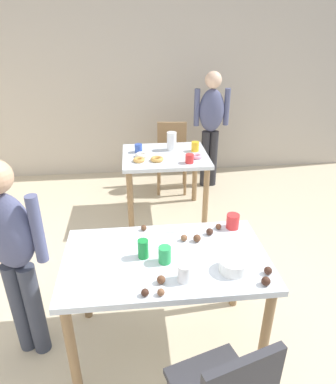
% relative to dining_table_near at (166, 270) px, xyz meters
% --- Properties ---
extents(ground_plane, '(6.40, 6.40, 0.00)m').
position_rel_dining_table_near_xyz_m(ground_plane, '(0.08, -0.05, -0.65)').
color(ground_plane, beige).
extents(wall_back, '(6.40, 0.10, 2.60)m').
position_rel_dining_table_near_xyz_m(wall_back, '(0.08, 3.15, 0.65)').
color(wall_back, '#BCB2A3').
rests_on(wall_back, ground_plane).
extents(dining_table_near, '(1.27, 0.74, 0.75)m').
position_rel_dining_table_near_xyz_m(dining_table_near, '(0.00, 0.00, 0.00)').
color(dining_table_near, silver).
rests_on(dining_table_near, ground_plane).
extents(dining_table_far, '(0.91, 0.77, 0.75)m').
position_rel_dining_table_near_xyz_m(dining_table_far, '(0.17, 1.78, -0.02)').
color(dining_table_far, silver).
rests_on(dining_table_far, ground_plane).
extents(chair_far_table, '(0.44, 0.44, 0.87)m').
position_rel_dining_table_near_xyz_m(chair_far_table, '(0.33, 2.52, -0.15)').
color(chair_far_table, olive).
rests_on(chair_far_table, ground_plane).
extents(person_girl_near, '(0.45, 0.28, 1.41)m').
position_rel_dining_table_near_xyz_m(person_girl_near, '(-0.91, 0.06, 0.19)').
color(person_girl_near, '#383D4C').
rests_on(person_girl_near, ground_plane).
extents(person_adult_far, '(0.45, 0.21, 1.50)m').
position_rel_dining_table_near_xyz_m(person_adult_far, '(0.84, 2.54, 0.25)').
color(person_adult_far, '#28282D').
rests_on(person_adult_far, ground_plane).
extents(mixing_bowl, '(0.17, 0.17, 0.07)m').
position_rel_dining_table_near_xyz_m(mixing_bowl, '(0.38, -0.17, 0.14)').
color(mixing_bowl, white).
rests_on(mixing_bowl, dining_table_near).
extents(soda_can, '(0.07, 0.07, 0.12)m').
position_rel_dining_table_near_xyz_m(soda_can, '(-0.14, 0.02, 0.16)').
color(soda_can, '#198438').
rests_on(soda_can, dining_table_near).
extents(fork_near, '(0.17, 0.02, 0.01)m').
position_rel_dining_table_near_xyz_m(fork_near, '(0.09, 0.27, 0.10)').
color(fork_near, silver).
rests_on(fork_near, dining_table_near).
extents(cup_near_0, '(0.08, 0.08, 0.11)m').
position_rel_dining_table_near_xyz_m(cup_near_0, '(-0.01, -0.05, 0.15)').
color(cup_near_0, green).
rests_on(cup_near_0, dining_table_near).
extents(cup_near_1, '(0.09, 0.09, 0.10)m').
position_rel_dining_table_near_xyz_m(cup_near_1, '(0.50, 0.28, 0.15)').
color(cup_near_1, red).
rests_on(cup_near_1, dining_table_near).
extents(cup_near_2, '(0.08, 0.08, 0.11)m').
position_rel_dining_table_near_xyz_m(cup_near_2, '(0.08, -0.22, 0.15)').
color(cup_near_2, white).
rests_on(cup_near_2, dining_table_near).
extents(cake_ball_0, '(0.05, 0.05, 0.05)m').
position_rel_dining_table_near_xyz_m(cake_ball_0, '(0.22, 0.14, 0.13)').
color(cake_ball_0, brown).
rests_on(cake_ball_0, dining_table_near).
extents(cake_ball_1, '(0.05, 0.05, 0.05)m').
position_rel_dining_table_near_xyz_m(cake_ball_1, '(0.57, -0.22, 0.12)').
color(cake_ball_1, '#3D2319').
rests_on(cake_ball_1, dining_table_near).
extents(cake_ball_2, '(0.04, 0.04, 0.04)m').
position_rel_dining_table_near_xyz_m(cake_ball_2, '(0.14, 0.16, 0.12)').
color(cake_ball_2, brown).
rests_on(cake_ball_2, dining_table_near).
extents(cake_ball_3, '(0.04, 0.04, 0.04)m').
position_rel_dining_table_near_xyz_m(cake_ball_3, '(-0.14, -0.32, 0.12)').
color(cake_ball_3, '#3D2319').
rests_on(cake_ball_3, dining_table_near).
extents(cake_ball_4, '(0.05, 0.05, 0.05)m').
position_rel_dining_table_near_xyz_m(cake_ball_4, '(0.32, 0.21, 0.12)').
color(cake_ball_4, '#3D2319').
rests_on(cake_ball_4, dining_table_near).
extents(cake_ball_5, '(0.04, 0.04, 0.04)m').
position_rel_dining_table_near_xyz_m(cake_ball_5, '(-0.06, -0.32, 0.12)').
color(cake_ball_5, brown).
rests_on(cake_ball_5, dining_table_near).
extents(cake_ball_6, '(0.05, 0.05, 0.05)m').
position_rel_dining_table_near_xyz_m(cake_ball_6, '(0.52, -0.31, 0.13)').
color(cake_ball_6, '#3D2319').
rests_on(cake_ball_6, dining_table_near).
extents(cake_ball_7, '(0.04, 0.04, 0.04)m').
position_rel_dining_table_near_xyz_m(cake_ball_7, '(-0.12, 0.32, 0.12)').
color(cake_ball_7, brown).
rests_on(cake_ball_7, dining_table_near).
extents(cake_ball_8, '(0.04, 0.04, 0.04)m').
position_rel_dining_table_near_xyz_m(cake_ball_8, '(0.40, 0.28, 0.12)').
color(cake_ball_8, brown).
rests_on(cake_ball_8, dining_table_near).
extents(cake_ball_9, '(0.05, 0.05, 0.05)m').
position_rel_dining_table_near_xyz_m(cake_ball_9, '(-0.05, -0.23, 0.12)').
color(cake_ball_9, brown).
rests_on(cake_ball_9, dining_table_near).
extents(pitcher_far, '(0.11, 0.11, 0.20)m').
position_rel_dining_table_near_xyz_m(pitcher_far, '(0.26, 1.92, 0.20)').
color(pitcher_far, white).
rests_on(pitcher_far, dining_table_far).
extents(cup_far_0, '(0.09, 0.09, 0.09)m').
position_rel_dining_table_near_xyz_m(cup_far_0, '(0.40, 1.52, 0.15)').
color(cup_far_0, red).
rests_on(cup_far_0, dining_table_far).
extents(cup_far_1, '(0.08, 0.08, 0.11)m').
position_rel_dining_table_near_xyz_m(cup_far_1, '(0.51, 1.86, 0.15)').
color(cup_far_1, yellow).
rests_on(cup_far_1, dining_table_far).
extents(cup_far_2, '(0.08, 0.08, 0.09)m').
position_rel_dining_table_near_xyz_m(cup_far_2, '(-0.11, 1.89, 0.15)').
color(cup_far_2, '#3351B2').
rests_on(cup_far_2, dining_table_far).
extents(donut_far_0, '(0.12, 0.12, 0.04)m').
position_rel_dining_table_near_xyz_m(donut_far_0, '(0.49, 1.65, 0.12)').
color(donut_far_0, pink).
rests_on(donut_far_0, dining_table_far).
extents(donut_far_1, '(0.14, 0.14, 0.04)m').
position_rel_dining_table_near_xyz_m(donut_far_1, '(-0.08, 1.74, 0.12)').
color(donut_far_1, white).
rests_on(donut_far_1, dining_table_far).
extents(donut_far_2, '(0.13, 0.13, 0.04)m').
position_rel_dining_table_near_xyz_m(donut_far_2, '(0.07, 1.61, 0.12)').
color(donut_far_2, gold).
rests_on(donut_far_2, dining_table_far).
extents(donut_far_3, '(0.12, 0.12, 0.04)m').
position_rel_dining_table_near_xyz_m(donut_far_3, '(-0.11, 1.61, 0.12)').
color(donut_far_3, gold).
rests_on(donut_far_3, dining_table_far).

